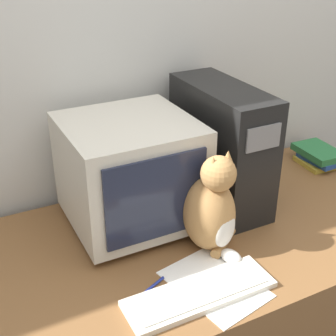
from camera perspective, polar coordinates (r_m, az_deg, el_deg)
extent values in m
cube|color=silver|center=(1.84, -1.69, 13.42)|extent=(7.00, 0.05, 2.50)
cube|color=brown|center=(1.90, 5.18, -16.64)|extent=(1.67, 0.83, 0.75)
cube|color=beige|center=(1.69, -4.45, -6.04)|extent=(0.30, 0.25, 0.02)
cube|color=beige|center=(1.60, -4.69, -0.31)|extent=(0.42, 0.41, 0.36)
cube|color=#1E2338|center=(1.43, -1.39, -3.82)|extent=(0.34, 0.01, 0.28)
cube|color=black|center=(1.73, 6.43, 2.71)|extent=(0.19, 0.47, 0.45)
cube|color=slate|center=(1.51, 11.57, 3.61)|extent=(0.13, 0.01, 0.08)
cube|color=silver|center=(1.39, 3.91, -15.03)|extent=(0.44, 0.14, 0.02)
cube|color=beige|center=(1.38, 3.92, -14.71)|extent=(0.40, 0.11, 0.00)
ellipsoid|color=#B7844C|center=(1.50, 5.00, -5.58)|extent=(0.20, 0.21, 0.26)
ellipsoid|color=white|center=(1.48, 6.84, -7.24)|extent=(0.10, 0.07, 0.14)
sphere|color=#B7844C|center=(1.41, 6.17, -0.68)|extent=(0.13, 0.13, 0.11)
cone|color=#B7844C|center=(1.37, 5.53, 0.60)|extent=(0.03, 0.03, 0.04)
cone|color=#B7844C|center=(1.41, 7.33, 1.37)|extent=(0.03, 0.03, 0.04)
ellipsoid|color=white|center=(1.51, 7.66, -10.62)|extent=(0.07, 0.09, 0.04)
cylinder|color=#B7844C|center=(1.60, 7.09, -8.23)|extent=(0.21, 0.17, 0.03)
cube|color=gold|center=(2.18, 17.66, 0.68)|extent=(0.15, 0.17, 0.02)
cube|color=#234793|center=(2.17, 18.04, 1.11)|extent=(0.13, 0.18, 0.02)
cube|color=#28703D|center=(2.17, 17.88, 1.90)|extent=(0.15, 0.21, 0.03)
cylinder|color=navy|center=(1.40, -2.72, -14.85)|extent=(0.15, 0.07, 0.01)
cube|color=white|center=(1.43, 5.66, -13.91)|extent=(0.26, 0.33, 0.00)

